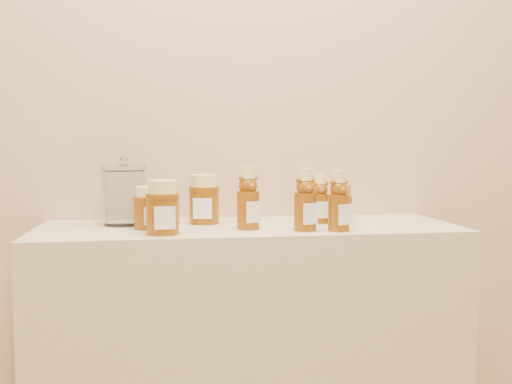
{
  "coord_description": "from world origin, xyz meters",
  "views": [
    {
      "loc": [
        -0.22,
        -0.06,
        1.13
      ],
      "look_at": [
        0.02,
        1.52,
        1.0
      ],
      "focal_mm": 40.0,
      "sensor_mm": 36.0,
      "label": 1
    }
  ],
  "objects": [
    {
      "name": "bear_bottle_front_right",
      "position": [
        0.23,
        1.42,
        0.99
      ],
      "size": [
        0.08,
        0.08,
        0.18
      ],
      "primitive_type": null,
      "rotation": [
        0.0,
        0.0,
        0.29
      ],
      "color": "#663208",
      "rests_on": "display_table"
    },
    {
      "name": "honey_jar_back",
      "position": [
        -0.12,
        1.62,
        0.97
      ],
      "size": [
        0.11,
        0.11,
        0.14
      ],
      "primitive_type": null,
      "rotation": [
        0.0,
        0.0,
        -0.17
      ],
      "color": "#663208",
      "rests_on": "display_table"
    },
    {
      "name": "wall_back",
      "position": [
        0.0,
        1.75,
        1.35
      ],
      "size": [
        3.5,
        0.02,
        2.7
      ],
      "primitive_type": "cube",
      "color": "tan",
      "rests_on": "ground"
    },
    {
      "name": "bear_bottle_back_right",
      "position": [
        0.28,
        1.55,
        0.98
      ],
      "size": [
        0.06,
        0.06,
        0.15
      ],
      "primitive_type": null,
      "rotation": [
        0.0,
        0.0,
        0.2
      ],
      "color": "#663208",
      "rests_on": "display_table"
    },
    {
      "name": "bear_bottle_back_mid",
      "position": [
        0.22,
        1.58,
        0.98
      ],
      "size": [
        0.06,
        0.06,
        0.17
      ],
      "primitive_type": null,
      "rotation": [
        0.0,
        0.0,
        0.02
      ],
      "color": "#663208",
      "rests_on": "display_table"
    },
    {
      "name": "bear_bottle_back_left",
      "position": [
        -0.01,
        1.49,
        1.0
      ],
      "size": [
        0.09,
        0.09,
        0.2
      ],
      "primitive_type": null,
      "rotation": [
        0.0,
        0.0,
        0.35
      ],
      "color": "#663208",
      "rests_on": "display_table"
    },
    {
      "name": "glass_canister",
      "position": [
        -0.36,
        1.63,
        1.0
      ],
      "size": [
        0.16,
        0.16,
        0.19
      ],
      "primitive_type": null,
      "rotation": [
        0.0,
        0.0,
        0.37
      ],
      "color": "white",
      "rests_on": "display_table"
    },
    {
      "name": "honey_jar_front",
      "position": [
        -0.24,
        1.43,
        0.97
      ],
      "size": [
        0.1,
        0.1,
        0.14
      ],
      "primitive_type": null,
      "rotation": [
        0.0,
        0.0,
        0.13
      ],
      "color": "#663208",
      "rests_on": "display_table"
    },
    {
      "name": "display_table",
      "position": [
        0.0,
        1.55,
        0.45
      ],
      "size": [
        1.2,
        0.4,
        0.9
      ],
      "primitive_type": "cube",
      "color": "#BDAE8A",
      "rests_on": "ground"
    },
    {
      "name": "honey_jar_left",
      "position": [
        -0.29,
        1.54,
        0.96
      ],
      "size": [
        0.1,
        0.1,
        0.12
      ],
      "primitive_type": null,
      "rotation": [
        0.0,
        0.0,
        0.4
      ],
      "color": "#663208",
      "rests_on": "display_table"
    },
    {
      "name": "bear_bottle_front_left",
      "position": [
        0.14,
        1.44,
        1.0
      ],
      "size": [
        0.08,
        0.08,
        0.19
      ],
      "primitive_type": null,
      "rotation": [
        0.0,
        0.0,
        0.25
      ],
      "color": "#663208",
      "rests_on": "display_table"
    }
  ]
}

